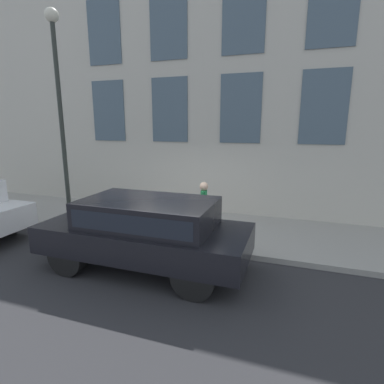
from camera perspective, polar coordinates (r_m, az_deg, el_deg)
The scene contains 7 objects.
ground_plane at distance 7.61m, azimuth -4.87°, elevation -10.65°, with size 80.00×80.00×0.00m, color #2D2D30.
sidewalk at distance 8.95m, azimuth -0.82°, elevation -6.56°, with size 3.13×60.00×0.13m.
building_facade at distance 10.13m, azimuth 2.55°, elevation 17.92°, with size 0.33×40.00×7.88m.
fire_hydrant at distance 7.82m, azimuth -2.31°, elevation -6.12°, with size 0.31×0.43×0.71m.
person at distance 7.97m, azimuth 2.25°, elevation -2.09°, with size 0.34×0.23×1.41m.
parked_truck_charcoal_near at distance 6.36m, azimuth -8.73°, elevation -6.81°, with size 1.82×4.37×1.51m.
street_lamp at distance 9.25m, azimuth -23.96°, elevation 16.04°, with size 0.36×0.36×5.82m.
Camera 1 is at (-6.39, -2.86, 2.99)m, focal length 28.00 mm.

